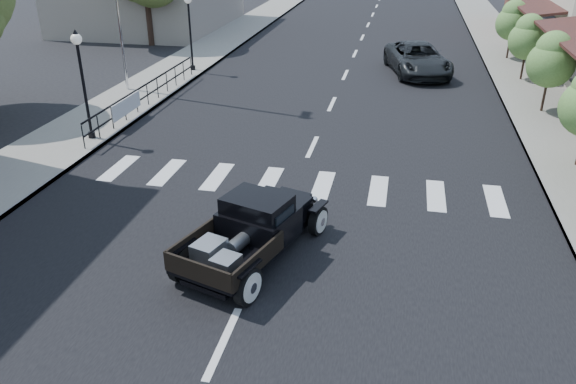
# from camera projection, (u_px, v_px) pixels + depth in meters

# --- Properties ---
(ground) EXTENTS (120.00, 120.00, 0.00)m
(ground) POSITION_uv_depth(u_px,v_px,m) (263.00, 256.00, 12.90)
(ground) COLOR black
(ground) RESTS_ON ground
(road) EXTENTS (14.00, 80.00, 0.02)m
(road) POSITION_uv_depth(u_px,v_px,m) (340.00, 86.00, 26.10)
(road) COLOR black
(road) RESTS_ON ground
(road_markings) EXTENTS (12.00, 60.00, 0.06)m
(road_markings) POSITION_uv_depth(u_px,v_px,m) (325.00, 120.00, 21.70)
(road_markings) COLOR silver
(road_markings) RESTS_ON ground
(sidewalk_left) EXTENTS (3.00, 80.00, 0.15)m
(sidewalk_left) POSITION_uv_depth(u_px,v_px,m) (169.00, 75.00, 27.61)
(sidewalk_left) COLOR gray
(sidewalk_left) RESTS_ON ground
(sidewalk_right) EXTENTS (3.00, 80.00, 0.15)m
(sidewalk_right) POSITION_uv_depth(u_px,v_px,m) (534.00, 95.00, 24.53)
(sidewalk_right) COLOR gray
(sidewalk_right) RESTS_ON ground
(railing) EXTENTS (0.08, 10.00, 1.00)m
(railing) POSITION_uv_depth(u_px,v_px,m) (147.00, 93.00, 22.74)
(railing) COLOR black
(railing) RESTS_ON sidewalk_left
(banner) EXTENTS (0.04, 2.20, 0.60)m
(banner) POSITION_uv_depth(u_px,v_px,m) (127.00, 112.00, 21.05)
(banner) COLOR silver
(banner) RESTS_ON sidewalk_left
(lamp_post_b) EXTENTS (0.36, 0.36, 3.67)m
(lamp_post_b) POSITION_uv_depth(u_px,v_px,m) (84.00, 86.00, 18.69)
(lamp_post_b) COLOR black
(lamp_post_b) RESTS_ON sidewalk_left
(lamp_post_c) EXTENTS (0.36, 0.36, 3.67)m
(lamp_post_c) POSITION_uv_depth(u_px,v_px,m) (190.00, 32.00, 27.50)
(lamp_post_c) COLOR black
(lamp_post_c) RESTS_ON sidewalk_left
(small_tree_c) EXTENTS (1.79, 1.79, 2.98)m
(small_tree_c) POSITION_uv_depth(u_px,v_px,m) (549.00, 73.00, 21.57)
(small_tree_c) COLOR #53803B
(small_tree_c) RESTS_ON sidewalk_right
(small_tree_d) EXTENTS (1.73, 1.73, 2.89)m
(small_tree_d) POSITION_uv_depth(u_px,v_px,m) (526.00, 48.00, 26.00)
(small_tree_d) COLOR #53803B
(small_tree_d) RESTS_ON sidewalk_right
(small_tree_e) EXTENTS (1.76, 1.76, 2.94)m
(small_tree_e) POSITION_uv_depth(u_px,v_px,m) (511.00, 30.00, 30.04)
(small_tree_e) COLOR #53803B
(small_tree_e) RESTS_ON sidewalk_right
(hotrod_pickup) EXTENTS (3.25, 4.73, 1.50)m
(hotrod_pickup) POSITION_uv_depth(u_px,v_px,m) (253.00, 229.00, 12.54)
(hotrod_pickup) COLOR black
(hotrod_pickup) RESTS_ON ground
(second_car) EXTENTS (3.72, 5.81, 1.49)m
(second_car) POSITION_uv_depth(u_px,v_px,m) (418.00, 59.00, 27.76)
(second_car) COLOR black
(second_car) RESTS_ON ground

